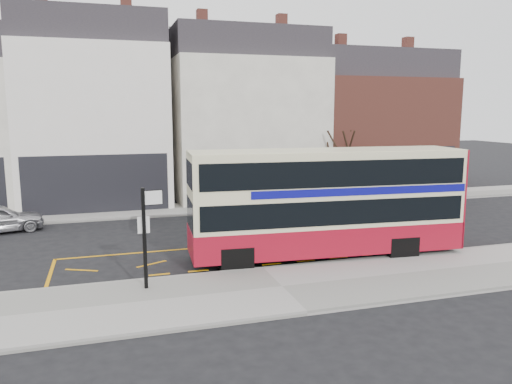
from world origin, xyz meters
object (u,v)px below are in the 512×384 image
object	(u,v)px
bus_stop_post	(146,229)
car_white	(393,192)
double_decker_bus	(327,201)
car_grey	(237,200)
street_tree_right	(339,139)

from	to	relation	value
bus_stop_post	car_white	world-z (taller)	bus_stop_post
double_decker_bus	car_grey	distance (m)	9.20
car_grey	street_tree_right	distance (m)	7.37
bus_stop_post	car_white	size ratio (longest dim) A/B	0.59
car_white	street_tree_right	xyz separation A→B (m)	(-2.72, 1.64, 3.02)
car_grey	double_decker_bus	bearing A→B (deg)	-157.98
car_white	street_tree_right	distance (m)	4.38
double_decker_bus	street_tree_right	xyz separation A→B (m)	(5.47, 10.19, 1.64)
double_decker_bus	car_grey	bearing A→B (deg)	101.03
bus_stop_post	car_white	bearing A→B (deg)	29.85
bus_stop_post	car_white	distance (m)	18.26
street_tree_right	bus_stop_post	bearing A→B (deg)	-135.51
car_grey	car_white	size ratio (longest dim) A/B	0.81
street_tree_right	car_white	bearing A→B (deg)	-31.02
double_decker_bus	street_tree_right	world-z (taller)	street_tree_right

